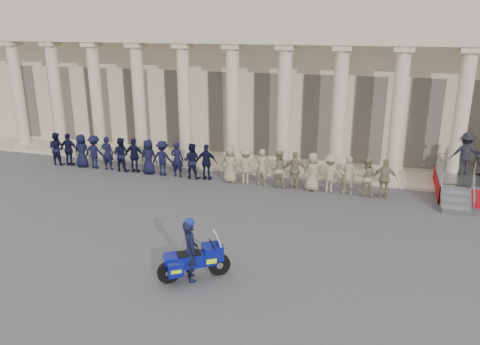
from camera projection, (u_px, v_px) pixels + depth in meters
name	position (u px, v px, depth m)	size (l,w,h in m)	color
ground	(197.00, 237.00, 16.51)	(90.00, 90.00, 0.00)	#434345
building	(287.00, 70.00, 28.53)	(40.00, 12.50, 9.00)	#BCAC8D
officer_rank	(201.00, 162.00, 22.44)	(17.68, 0.66, 1.75)	black
motorcycle	(195.00, 260.00, 13.67)	(1.87, 1.53, 1.40)	black
rider	(190.00, 249.00, 13.52)	(0.76, 0.81, 1.96)	black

